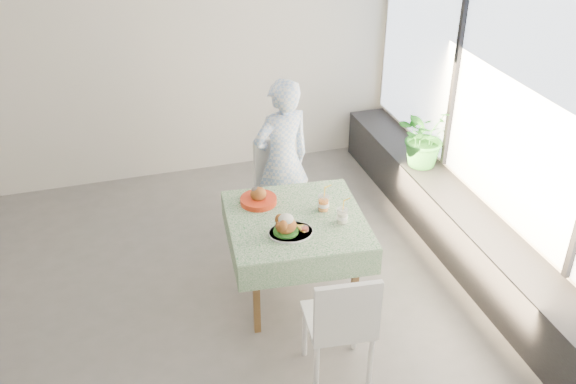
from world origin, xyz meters
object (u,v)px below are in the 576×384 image
object	(u,v)px
main_dish	(288,228)
juice_cup_orange	(323,204)
chair_near	(338,342)
potted_plant	(425,136)
diner	(282,161)
cafe_table	(296,248)
chair_far	(285,208)

from	to	relation	value
main_dish	juice_cup_orange	distance (m)	0.43
chair_near	juice_cup_orange	xyz separation A→B (m)	(0.22, 0.96, 0.52)
potted_plant	diner	bearing A→B (deg)	-178.64
cafe_table	diner	distance (m)	0.95
chair_near	main_dish	xyz separation A→B (m)	(-0.14, 0.72, 0.51)
diner	juice_cup_orange	size ratio (longest dim) A/B	6.02
chair_near	chair_far	bearing A→B (deg)	85.17
chair_far	juice_cup_orange	xyz separation A→B (m)	(0.07, -0.81, 0.51)
juice_cup_orange	potted_plant	size ratio (longest dim) A/B	0.42
chair_far	potted_plant	xyz separation A→B (m)	(1.40, 0.07, 0.51)
juice_cup_orange	potted_plant	xyz separation A→B (m)	(1.33, 0.87, -0.00)
main_dish	potted_plant	world-z (taller)	potted_plant
chair_far	juice_cup_orange	distance (m)	0.96
chair_far	diner	world-z (taller)	diner
cafe_table	diner	world-z (taller)	diner
chair_near	main_dish	world-z (taller)	chair_near
chair_far	main_dish	world-z (taller)	chair_far
diner	main_dish	xyz separation A→B (m)	(-0.27, -1.08, 0.03)
chair_far	potted_plant	world-z (taller)	potted_plant
chair_far	potted_plant	distance (m)	1.49
chair_near	potted_plant	xyz separation A→B (m)	(1.55, 1.83, 0.51)
cafe_table	diner	xyz separation A→B (m)	(0.15, 0.89, 0.31)
cafe_table	juice_cup_orange	xyz separation A→B (m)	(0.24, 0.05, 0.34)
cafe_table	chair_far	world-z (taller)	chair_far
potted_plant	chair_far	bearing A→B (deg)	-177.24
chair_far	juice_cup_orange	bearing A→B (deg)	-84.96
cafe_table	potted_plant	size ratio (longest dim) A/B	1.88
main_dish	juice_cup_orange	size ratio (longest dim) A/B	1.33
chair_near	diner	distance (m)	1.86
cafe_table	chair_near	bearing A→B (deg)	-88.82
chair_near	juice_cup_orange	size ratio (longest dim) A/B	3.63
main_dish	juice_cup_orange	world-z (taller)	juice_cup_orange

